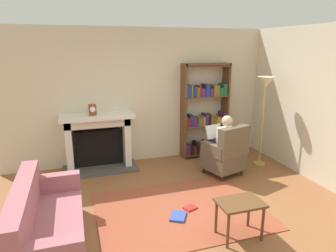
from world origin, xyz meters
name	(u,v)px	position (x,y,z in m)	size (l,w,h in m)	color
ground	(188,222)	(0.00, 0.00, 0.00)	(14.00, 14.00, 0.00)	brown
back_wall	(143,96)	(0.00, 2.55, 1.35)	(5.60, 0.10, 2.70)	beige
side_wall_right	(295,100)	(2.65, 1.25, 1.35)	(0.10, 5.20, 2.70)	beige
area_rug	(180,210)	(0.00, 0.30, 0.01)	(2.40, 1.80, 0.01)	brown
fireplace	(98,140)	(-0.97, 2.30, 0.58)	(1.40, 0.64, 1.10)	#4C4742
mantel_clock	(93,110)	(-1.04, 2.20, 1.20)	(0.14, 0.14, 0.20)	brown
bookshelf	(205,114)	(1.29, 2.33, 0.94)	(1.01, 0.32, 2.00)	brown
armchair_reading	(226,154)	(1.23, 1.22, 0.42)	(0.79, 0.78, 0.97)	#331E14
seated_reader	(222,142)	(1.20, 1.34, 0.62)	(0.46, 0.59, 1.14)	white
sofa_floral	(46,228)	(-1.78, -0.08, 0.32)	(0.73, 1.70, 0.85)	#A05C67
side_table	(240,208)	(0.48, -0.51, 0.41)	(0.56, 0.39, 0.49)	brown
scattered_books	(181,214)	(-0.03, 0.17, 0.03)	(0.51, 0.43, 0.03)	red
floor_lamp	(265,91)	(2.15, 1.49, 1.51)	(0.32, 0.32, 1.78)	#B7933F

